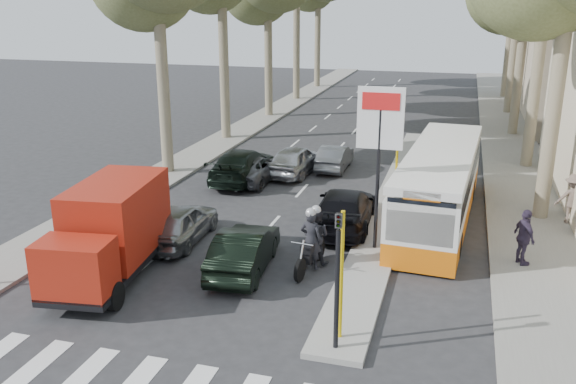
% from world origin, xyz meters
% --- Properties ---
extents(ground, '(120.00, 120.00, 0.00)m').
position_xyz_m(ground, '(0.00, 0.00, 0.00)').
color(ground, '#28282B').
rests_on(ground, ground).
extents(sidewalk_right, '(3.20, 70.00, 0.12)m').
position_xyz_m(sidewalk_right, '(8.60, 25.00, 0.06)').
color(sidewalk_right, gray).
rests_on(sidewalk_right, ground).
extents(median_left, '(2.40, 64.00, 0.12)m').
position_xyz_m(median_left, '(-8.00, 28.00, 0.06)').
color(median_left, gray).
rests_on(median_left, ground).
extents(traffic_island, '(1.50, 26.00, 0.16)m').
position_xyz_m(traffic_island, '(3.25, 11.00, 0.08)').
color(traffic_island, gray).
rests_on(traffic_island, ground).
extents(billboard, '(1.50, 12.10, 5.60)m').
position_xyz_m(billboard, '(3.25, 5.00, 3.70)').
color(billboard, yellow).
rests_on(billboard, ground).
extents(traffic_light_island, '(0.16, 0.41, 3.60)m').
position_xyz_m(traffic_light_island, '(3.25, -1.50, 2.49)').
color(traffic_light_island, black).
rests_on(traffic_light_island, ground).
extents(silver_hatchback, '(1.77, 4.13, 1.39)m').
position_xyz_m(silver_hatchback, '(-3.50, 4.00, 0.69)').
color(silver_hatchback, gray).
rests_on(silver_hatchback, ground).
extents(dark_hatchback, '(1.87, 4.35, 1.39)m').
position_xyz_m(dark_hatchback, '(-0.50, 2.36, 0.70)').
color(dark_hatchback, black).
rests_on(dark_hatchback, ground).
extents(queue_car_a, '(2.26, 4.51, 1.22)m').
position_xyz_m(queue_car_a, '(-3.50, 11.87, 0.61)').
color(queue_car_a, '#484A50').
rests_on(queue_car_a, ground).
extents(queue_car_b, '(2.32, 5.19, 1.48)m').
position_xyz_m(queue_car_b, '(1.80, 7.00, 0.74)').
color(queue_car_b, black).
rests_on(queue_car_b, ground).
extents(queue_car_c, '(2.14, 4.42, 1.46)m').
position_xyz_m(queue_car_c, '(-1.90, 13.53, 0.73)').
color(queue_car_c, '#A4A7AC').
rests_on(queue_car_c, ground).
extents(queue_car_d, '(1.31, 3.74, 1.23)m').
position_xyz_m(queue_car_d, '(-0.24, 15.00, 0.62)').
color(queue_car_d, '#52555A').
rests_on(queue_car_d, ground).
extents(queue_car_e, '(2.24, 5.26, 1.51)m').
position_xyz_m(queue_car_e, '(-4.00, 11.78, 0.76)').
color(queue_car_e, black).
rests_on(queue_car_e, ground).
extents(red_truck, '(2.71, 5.65, 2.90)m').
position_xyz_m(red_truck, '(-4.22, 0.81, 1.53)').
color(red_truck, black).
rests_on(red_truck, ground).
extents(city_bus, '(3.03, 10.84, 2.82)m').
position_xyz_m(city_bus, '(5.14, 8.75, 1.49)').
color(city_bus, '#D9630C').
rests_on(city_bus, ground).
extents(motorcycle, '(0.97, 2.45, 2.09)m').
position_xyz_m(motorcycle, '(1.53, 3.20, 0.95)').
color(motorcycle, black).
rests_on(motorcycle, ground).
extents(pedestrian_near, '(0.94, 1.20, 1.84)m').
position_xyz_m(pedestrian_near, '(7.96, 5.01, 1.04)').
color(pedestrian_near, '#3B2F47').
rests_on(pedestrian_near, sidewalk_right).
extents(pedestrian_far, '(1.25, 0.60, 1.90)m').
position_xyz_m(pedestrian_far, '(10.00, 9.54, 1.07)').
color(pedestrian_far, '#67574D').
rests_on(pedestrian_far, sidewalk_right).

